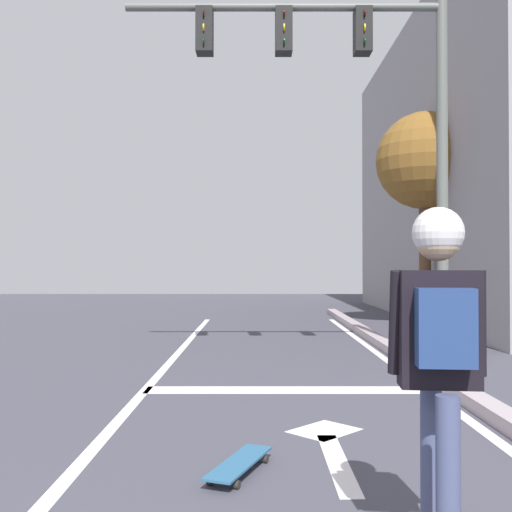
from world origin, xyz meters
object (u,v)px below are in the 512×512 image
(spare_skateboard, at_px, (236,463))
(traffic_signal_mast, at_px, (346,87))
(skater, at_px, (436,334))
(roadside_tree, at_px, (422,163))

(spare_skateboard, height_order, traffic_signal_mast, traffic_signal_mast)
(skater, bearing_deg, spare_skateboard, 126.37)
(spare_skateboard, relative_size, roadside_tree, 0.17)
(roadside_tree, bearing_deg, traffic_signal_mast, -115.88)
(skater, height_order, roadside_tree, roadside_tree)
(skater, xyz_separation_m, roadside_tree, (3.03, 10.95, 2.69))
(spare_skateboard, xyz_separation_m, traffic_signal_mast, (1.44, 4.29, 3.93))
(skater, relative_size, roadside_tree, 0.33)
(spare_skateboard, bearing_deg, traffic_signal_mast, 71.38)
(roadside_tree, bearing_deg, spare_skateboard, -112.73)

